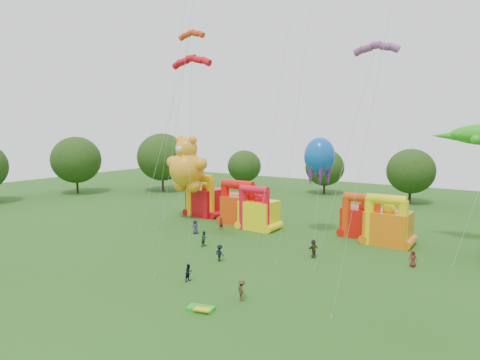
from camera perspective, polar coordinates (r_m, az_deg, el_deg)
The scene contains 22 objects.
ground at distance 34.42m, azimuth -13.83°, elevation -15.91°, with size 160.00×160.00×0.00m, color #255116.
tree_ring at distance 33.81m, azimuth -14.78°, elevation -5.22°, with size 126.54×128.67×12.07m.
bouncy_castle_0 at distance 64.86m, azimuth -4.69°, elevation -2.61°, with size 5.80×5.03×6.46m.
bouncy_castle_1 at distance 59.37m, azimuth 0.35°, elevation -3.59°, with size 6.04×5.17×6.19m.
bouncy_castle_2 at distance 56.20m, azimuth 2.42°, elevation -4.31°, with size 4.65×3.81×5.86m.
bouncy_castle_3 at distance 54.38m, azimuth 16.12°, elevation -5.11°, with size 5.13×4.37×5.51m.
bouncy_castle_4 at distance 51.85m, azimuth 19.11°, elevation -5.66°, with size 4.90×3.98×5.89m.
teddy_bear_kite at distance 61.73m, azimuth -7.29°, elevation 1.40°, with size 7.04×9.85×12.23m.
gecko_kite at distance 50.56m, azimuth 29.37°, elevation -0.67°, with size 11.94×10.92×13.88m.
octopus_kite at distance 53.46m, azimuth 10.52°, elevation 2.10°, with size 3.80×3.93×12.18m.
parafoil_kites at distance 46.59m, azimuth -1.35°, elevation 4.99°, with size 27.61×9.85×25.63m.
diamond_kites at distance 42.96m, azimuth 1.12°, elevation 11.92°, with size 26.60×20.55×38.16m.
folded_kite_bundle at distance 32.74m, azimuth -5.24°, elevation -16.70°, with size 2.19×1.48×0.31m.
spectator_0 at distance 54.20m, azimuth -5.99°, elevation -6.23°, with size 0.87×0.57×1.79m, color #282D43.
spectator_1 at distance 55.97m, azimuth -2.52°, elevation -5.87°, with size 0.59×0.38×1.60m, color #4E1916.
spectator_2 at distance 48.59m, azimuth -4.77°, elevation -7.80°, with size 0.85×0.66×1.75m, color #193F2E.
spectator_3 at distance 43.28m, azimuth -2.72°, elevation -9.70°, with size 1.09×0.63×1.68m, color black.
spectator_4 at distance 44.85m, azimuth 9.82°, elevation -9.15°, with size 1.02×0.42×1.74m, color #393316.
spectator_5 at distance 45.71m, azimuth 9.74°, elevation -8.86°, with size 1.59×0.51×1.71m, color #23273A.
spectator_6 at distance 44.79m, azimuth 22.06°, elevation -9.69°, with size 0.79×0.51×1.61m, color #5D211A.
spectator_8 at distance 38.21m, azimuth -6.84°, elevation -12.16°, with size 0.75×0.58×1.53m, color black.
spectator_9 at distance 33.99m, azimuth 0.23°, elevation -14.49°, with size 1.07×0.62×1.66m, color #403119.
Camera 1 is at (23.30, -21.56, 13.31)m, focal length 32.00 mm.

